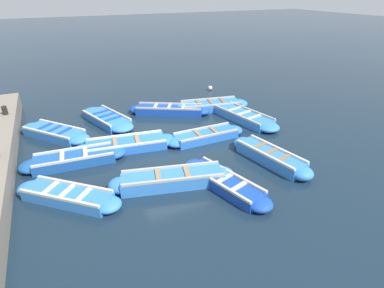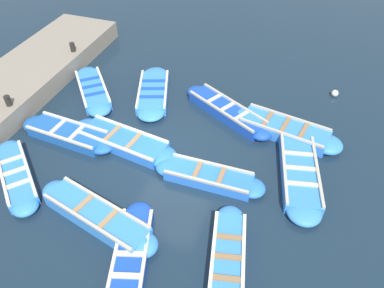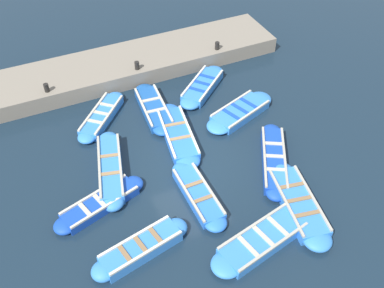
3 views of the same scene
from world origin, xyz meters
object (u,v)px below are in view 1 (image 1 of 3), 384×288
Objects in this scene: boat_outer_left at (206,136)px; boat_broadside at (211,106)px; boat_alongside at (107,119)px; boat_stern_in at (270,157)px; boat_end_of_row at (243,116)px; bollard_north at (5,110)px; boat_far_corner at (127,145)px; boat_tucked at (173,179)px; boat_centre at (169,110)px; boat_near_quay at (224,183)px; boat_bow_out at (68,196)px; boat_mid_row at (75,159)px; boat_inner_gap at (55,133)px; buoy_orange_near at (210,88)px.

boat_broadside is (-1.69, -2.75, 0.03)m from boat_outer_left.
boat_stern_in is (-4.37, 5.76, 0.04)m from boat_alongside.
boat_end_of_row is 11.07× the size of bollard_north.
boat_far_corner is 1.17× the size of boat_stern_in.
boat_tucked reaches higher than boat_centre.
boat_end_of_row reaches higher than boat_alongside.
boat_near_quay is at bearing 15.89° from boat_stern_in.
boat_outer_left is 5.50m from boat_bow_out.
boat_outer_left is 0.89× the size of boat_centre.
boat_bow_out is at bearing 79.00° from boat_mid_row.
boat_mid_row is (1.65, 3.05, 0.01)m from boat_alongside.
boat_bow_out is at bearing -16.92° from boat_near_quay.
boat_stern_in is (-6.52, 5.13, 0.02)m from boat_inner_gap.
boat_bow_out is at bearing 44.69° from boat_centre.
boat_stern_in is at bearing 177.66° from boat_tucked.
boat_centre is at bearing -135.31° from boat_bow_out.
boat_near_quay is 13.10× the size of buoy_orange_near.
boat_far_corner is at bearing -171.64° from boat_mid_row.
boat_bow_out is 11.30× the size of buoy_orange_near.
boat_tucked is 5.74m from boat_centre.
boat_stern_in is (-1.19, 2.42, 0.04)m from boat_outer_left.
boat_alongside is at bearing -4.62° from boat_centre.
boat_stern_in is at bearing 116.27° from boat_outer_left.
boat_mid_row is 5.31m from boat_centre.
boat_far_corner is (0.69, -2.83, -0.04)m from boat_tucked.
boat_inner_gap is 8.91m from buoy_orange_near.
boat_broadside is at bearing 169.96° from boat_centre.
boat_end_of_row is 15.14× the size of buoy_orange_near.
boat_stern_in is at bearing 127.20° from boat_alongside.
boat_broadside is 1.11× the size of boat_mid_row.
buoy_orange_near is at bearing -161.70° from boat_inner_gap.
boat_mid_row is at bearing -3.40° from boat_outer_left.
boat_broadside is at bearing 62.43° from buoy_orange_near.
boat_mid_row is (4.82, -0.29, 0.01)m from boat_outer_left.
boat_end_of_row reaches higher than boat_near_quay.
boat_inner_gap is 0.80× the size of boat_far_corner.
boat_outer_left is 0.84× the size of boat_far_corner.
boat_near_quay is 6.37m from boat_broadside.
boat_end_of_row is (-5.58, 2.33, 0.01)m from boat_alongside.
boat_tucked is 5.74m from boat_end_of_row.
buoy_orange_near is at bearing -119.64° from boat_outer_left.
boat_near_quay is at bearing 83.94° from boat_centre.
bollard_north is at bearing 7.27° from buoy_orange_near.
boat_inner_gap reaches higher than boat_end_of_row.
boat_mid_row is (-0.50, 2.43, -0.01)m from boat_inner_gap.
boat_end_of_row is at bearing 142.36° from boat_centre.
boat_stern_in reaches higher than boat_inner_gap.
boat_centre is at bearing -96.06° from boat_near_quay.
bollard_north is at bearing -54.29° from boat_tucked.
boat_near_quay is 0.87× the size of boat_end_of_row.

